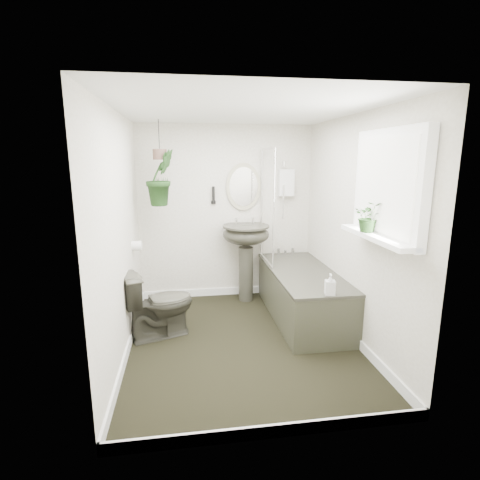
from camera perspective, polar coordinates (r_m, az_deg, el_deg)
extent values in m
cube|color=black|center=(4.04, 0.33, -15.30)|extent=(2.30, 2.80, 0.02)
cube|color=white|center=(3.61, 0.37, 19.40)|extent=(2.30, 2.80, 0.02)
cube|color=silver|center=(5.03, -2.13, 4.14)|extent=(2.30, 0.02, 2.30)
cube|color=silver|center=(2.31, 5.75, -5.74)|extent=(2.30, 0.02, 2.30)
cube|color=silver|center=(3.66, -17.89, 0.46)|extent=(0.02, 2.80, 2.30)
cube|color=silver|center=(4.00, 17.02, 1.47)|extent=(0.02, 2.80, 2.30)
cube|color=white|center=(4.02, 0.33, -14.54)|extent=(2.30, 2.80, 0.10)
cube|color=white|center=(5.07, 7.04, 8.67)|extent=(0.20, 0.10, 0.35)
ellipsoid|color=#B2AC89|center=(4.99, 0.54, 8.12)|extent=(0.46, 0.03, 0.62)
cylinder|color=black|center=(4.94, -4.06, 6.88)|extent=(0.04, 0.04, 0.22)
cylinder|color=white|center=(4.38, -15.47, -0.85)|extent=(0.11, 0.11, 0.11)
cube|color=white|center=(3.29, 21.68, 7.71)|extent=(0.08, 1.00, 0.90)
cube|color=white|center=(3.31, 20.06, 0.50)|extent=(0.18, 1.00, 0.04)
cube|color=white|center=(3.27, 20.99, 7.74)|extent=(0.01, 0.86, 0.76)
imported|color=#323229|center=(4.10, -12.24, -9.42)|extent=(0.81, 0.62, 0.73)
imported|color=black|center=(3.36, 19.07, 3.40)|extent=(0.30, 0.29, 0.27)
imported|color=black|center=(4.50, -11.98, 9.28)|extent=(0.46, 0.45, 0.65)
imported|color=#322D2C|center=(3.72, 13.57, -6.57)|extent=(0.11, 0.11, 0.21)
cylinder|color=brown|center=(4.50, -12.13, 12.64)|extent=(0.16, 0.16, 0.12)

